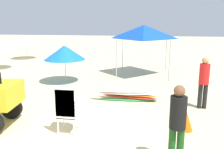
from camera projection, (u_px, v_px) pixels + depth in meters
name	position (u px, v px, depth m)	size (l,w,h in m)	color
ground	(51.00, 143.00, 5.72)	(80.00, 80.00, 0.00)	beige
stacked_plastic_chairs	(67.00, 106.00, 6.05)	(0.48, 0.48, 1.29)	white
surfboard_pile	(127.00, 95.00, 8.71)	(2.48, 0.71, 0.40)	green
lifeguard_near_left	(204.00, 79.00, 7.77)	(0.32, 0.32, 1.71)	black
lifeguard_near_center	(178.00, 121.00, 4.63)	(0.32, 0.32, 1.66)	#194C19
popup_canopy	(144.00, 32.00, 12.41)	(2.56, 2.56, 2.61)	#B2B2B7
beach_umbrella_left	(65.00, 52.00, 10.99)	(1.88, 1.88, 1.74)	beige
beach_umbrella_mid	(26.00, 40.00, 17.87)	(1.93, 1.93, 1.77)	beige
traffic_cone_near	(0.00, 88.00, 9.48)	(0.34, 0.34, 0.49)	orange
traffic_cone_far	(186.00, 121.00, 6.33)	(0.35, 0.35, 0.49)	orange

